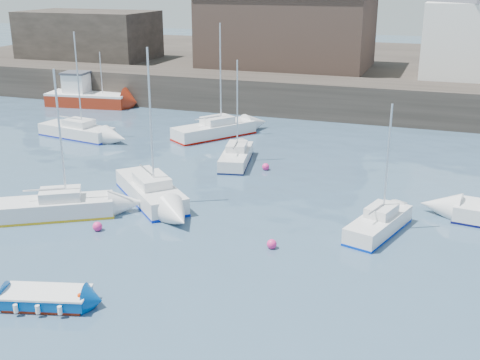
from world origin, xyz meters
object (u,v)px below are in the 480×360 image
(fishing_boat, at_px, (86,95))
(sailboat_e, at_px, (77,131))
(sailboat_f, at_px, (236,156))
(buoy_mid, at_px, (272,248))
(blue_dinghy, at_px, (46,298))
(sailboat_h, at_px, (214,130))
(buoy_near, at_px, (98,230))
(sailboat_a, at_px, (56,207))
(sailboat_c, at_px, (379,224))
(sailboat_b, at_px, (151,191))
(buoy_far, at_px, (266,170))

(fishing_boat, bearing_deg, sailboat_e, -60.43)
(sailboat_f, distance_m, buoy_mid, 12.86)
(blue_dinghy, height_order, sailboat_e, sailboat_e)
(sailboat_h, relative_size, buoy_mid, 18.50)
(blue_dinghy, bearing_deg, buoy_near, 106.58)
(sailboat_a, xyz_separation_m, sailboat_c, (15.49, 3.35, -0.05))
(blue_dinghy, height_order, sailboat_b, sailboat_b)
(blue_dinghy, height_order, fishing_boat, fishing_boat)
(fishing_boat, bearing_deg, sailboat_a, -60.05)
(sailboat_a, distance_m, buoy_near, 3.02)
(sailboat_b, bearing_deg, buoy_far, 58.86)
(blue_dinghy, distance_m, buoy_far, 18.42)
(blue_dinghy, height_order, sailboat_c, sailboat_c)
(blue_dinghy, xyz_separation_m, sailboat_a, (-4.82, 7.42, 0.18))
(sailboat_h, bearing_deg, sailboat_f, -56.49)
(buoy_far, bearing_deg, fishing_boat, 148.70)
(blue_dinghy, xyz_separation_m, sailboat_b, (-1.46, 11.10, 0.20))
(sailboat_h, bearing_deg, sailboat_e, -159.44)
(fishing_boat, height_order, buoy_mid, fishing_boat)
(sailboat_c, bearing_deg, sailboat_h, 134.87)
(sailboat_a, relative_size, sailboat_h, 0.89)
(blue_dinghy, xyz_separation_m, buoy_near, (-1.96, 6.59, -0.34))
(fishing_boat, height_order, sailboat_c, sailboat_c)
(sailboat_b, height_order, sailboat_c, sailboat_b)
(buoy_near, bearing_deg, sailboat_b, 83.62)
(sailboat_a, relative_size, sailboat_e, 0.95)
(blue_dinghy, relative_size, buoy_mid, 7.69)
(sailboat_h, relative_size, buoy_far, 18.38)
(sailboat_h, bearing_deg, buoy_near, -86.17)
(fishing_boat, distance_m, buoy_mid, 34.40)
(sailboat_a, xyz_separation_m, sailboat_b, (3.36, 3.68, 0.01))
(sailboat_e, height_order, sailboat_f, sailboat_e)
(blue_dinghy, distance_m, sailboat_e, 24.64)
(sailboat_b, bearing_deg, buoy_mid, -24.78)
(buoy_near, bearing_deg, blue_dinghy, -73.42)
(sailboat_f, relative_size, sailboat_h, 0.79)
(sailboat_a, distance_m, sailboat_h, 17.33)
(sailboat_c, relative_size, buoy_mid, 13.64)
(sailboat_e, distance_m, sailboat_h, 10.25)
(sailboat_a, bearing_deg, fishing_boat, 119.95)
(sailboat_c, relative_size, buoy_far, 13.55)
(sailboat_c, bearing_deg, sailboat_f, 140.88)
(blue_dinghy, distance_m, sailboat_a, 8.85)
(buoy_far, bearing_deg, sailboat_e, 169.58)
(buoy_near, bearing_deg, sailboat_h, 93.83)
(blue_dinghy, distance_m, sailboat_c, 15.16)
(sailboat_h, bearing_deg, sailboat_a, -95.46)
(fishing_boat, xyz_separation_m, sailboat_a, (13.69, -23.75, -0.44))
(sailboat_c, xyz_separation_m, sailboat_e, (-23.44, 10.30, 0.04))
(blue_dinghy, xyz_separation_m, buoy_mid, (6.41, 7.47, -0.34))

